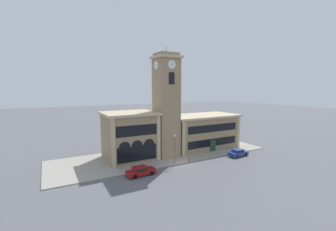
# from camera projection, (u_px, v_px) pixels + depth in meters

# --- Properties ---
(ground_plane) EXTENTS (300.00, 300.00, 0.00)m
(ground_plane) POSITION_uv_depth(u_px,v_px,m) (181.00, 164.00, 40.72)
(ground_plane) COLOR #56565B
(sidewalk_kerb) EXTENTS (44.42, 13.52, 0.15)m
(sidewalk_kerb) POSITION_uv_depth(u_px,v_px,m) (164.00, 154.00, 46.60)
(sidewalk_kerb) COLOR gray
(sidewalk_kerb) RESTS_ON ground_plane
(clock_tower) EXTENTS (4.95, 4.95, 21.63)m
(clock_tower) POSITION_uv_depth(u_px,v_px,m) (166.00, 106.00, 44.45)
(clock_tower) COLOR #937A5B
(clock_tower) RESTS_ON ground_plane
(town_hall_left_wing) EXTENTS (9.96, 8.63, 9.17)m
(town_hall_left_wing) POSITION_uv_depth(u_px,v_px,m) (130.00, 136.00, 43.33)
(town_hall_left_wing) COLOR #937A5B
(town_hall_left_wing) RESTS_ON ground_plane
(town_hall_right_wing) EXTENTS (16.49, 8.63, 7.66)m
(town_hall_right_wing) POSITION_uv_depth(u_px,v_px,m) (202.00, 131.00, 51.74)
(town_hall_right_wing) COLOR #937A5B
(town_hall_right_wing) RESTS_ON ground_plane
(parked_car_near) EXTENTS (4.68, 2.12, 1.42)m
(parked_car_near) POSITION_uv_depth(u_px,v_px,m) (141.00, 171.00, 35.43)
(parked_car_near) COLOR maroon
(parked_car_near) RESTS_ON ground_plane
(parked_car_mid) EXTENTS (4.26, 2.06, 1.41)m
(parked_car_mid) POSITION_uv_depth(u_px,v_px,m) (238.00, 152.00, 45.58)
(parked_car_mid) COLOR navy
(parked_car_mid) RESTS_ON ground_plane
(street_lamp) EXTENTS (0.36, 0.36, 5.31)m
(street_lamp) POSITION_uv_depth(u_px,v_px,m) (175.00, 145.00, 40.13)
(street_lamp) COLOR #4C4C51
(street_lamp) RESTS_ON sidewalk_kerb
(bollard) EXTENTS (0.18, 0.18, 1.06)m
(bollard) POSITION_uv_depth(u_px,v_px,m) (134.00, 168.00, 36.73)
(bollard) COLOR black
(bollard) RESTS_ON sidewalk_kerb
(fire_hydrant) EXTENTS (0.22, 0.22, 0.87)m
(fire_hydrant) POSITION_uv_depth(u_px,v_px,m) (189.00, 159.00, 41.75)
(fire_hydrant) COLOR red
(fire_hydrant) RESTS_ON sidewalk_kerb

